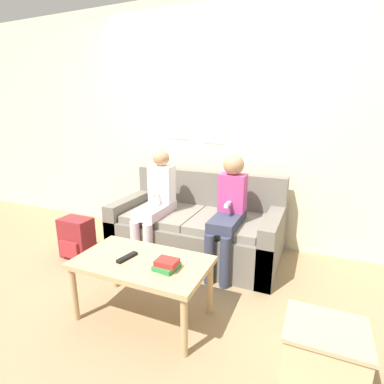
{
  "coord_description": "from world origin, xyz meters",
  "views": [
    {
      "loc": [
        1.08,
        -2.12,
        1.44
      ],
      "look_at": [
        0.0,
        0.4,
        0.7
      ],
      "focal_mm": 28.0,
      "sensor_mm": 36.0,
      "label": 1
    }
  ],
  "objects_px": {
    "tv_remote": "(127,257)",
    "storage_box": "(324,350)",
    "backpack": "(77,238)",
    "couch": "(197,229)",
    "coffee_table": "(142,267)",
    "person_right": "(228,208)",
    "person_left": "(156,200)"
  },
  "relations": [
    {
      "from": "tv_remote",
      "to": "storage_box",
      "type": "height_order",
      "value": "tv_remote"
    },
    {
      "from": "tv_remote",
      "to": "backpack",
      "type": "bearing_deg",
      "value": 162.93
    },
    {
      "from": "couch",
      "to": "coffee_table",
      "type": "xyz_separation_m",
      "value": [
        0.02,
        -1.07,
        0.12
      ]
    },
    {
      "from": "couch",
      "to": "person_right",
      "type": "distance_m",
      "value": 0.54
    },
    {
      "from": "coffee_table",
      "to": "backpack",
      "type": "height_order",
      "value": "coffee_table"
    },
    {
      "from": "couch",
      "to": "coffee_table",
      "type": "relative_size",
      "value": 1.79
    },
    {
      "from": "person_right",
      "to": "backpack",
      "type": "height_order",
      "value": "person_right"
    },
    {
      "from": "tv_remote",
      "to": "backpack",
      "type": "xyz_separation_m",
      "value": [
        -1.01,
        0.55,
        -0.25
      ]
    },
    {
      "from": "coffee_table",
      "to": "storage_box",
      "type": "distance_m",
      "value": 1.22
    },
    {
      "from": "couch",
      "to": "tv_remote",
      "type": "xyz_separation_m",
      "value": [
        -0.09,
        -1.09,
        0.18
      ]
    },
    {
      "from": "person_right",
      "to": "couch",
      "type": "bearing_deg",
      "value": 153.12
    },
    {
      "from": "couch",
      "to": "person_left",
      "type": "bearing_deg",
      "value": -151.74
    },
    {
      "from": "couch",
      "to": "person_right",
      "type": "bearing_deg",
      "value": -26.88
    },
    {
      "from": "coffee_table",
      "to": "backpack",
      "type": "relative_size",
      "value": 2.27
    },
    {
      "from": "person_left",
      "to": "couch",
      "type": "bearing_deg",
      "value": 28.26
    },
    {
      "from": "person_right",
      "to": "person_left",
      "type": "bearing_deg",
      "value": -179.66
    },
    {
      "from": "storage_box",
      "to": "backpack",
      "type": "height_order",
      "value": "backpack"
    },
    {
      "from": "person_left",
      "to": "person_right",
      "type": "xyz_separation_m",
      "value": [
        0.74,
        0.0,
        0.01
      ]
    },
    {
      "from": "tv_remote",
      "to": "backpack",
      "type": "relative_size",
      "value": 0.43
    },
    {
      "from": "tv_remote",
      "to": "storage_box",
      "type": "relative_size",
      "value": 0.39
    },
    {
      "from": "person_right",
      "to": "storage_box",
      "type": "distance_m",
      "value": 1.31
    },
    {
      "from": "tv_remote",
      "to": "storage_box",
      "type": "bearing_deg",
      "value": 11.34
    },
    {
      "from": "coffee_table",
      "to": "storage_box",
      "type": "height_order",
      "value": "coffee_table"
    },
    {
      "from": "person_right",
      "to": "tv_remote",
      "type": "bearing_deg",
      "value": -117.14
    },
    {
      "from": "person_left",
      "to": "tv_remote",
      "type": "xyz_separation_m",
      "value": [
        0.28,
        -0.9,
        -0.14
      ]
    },
    {
      "from": "tv_remote",
      "to": "couch",
      "type": "bearing_deg",
      "value": 96.81
    },
    {
      "from": "person_left",
      "to": "backpack",
      "type": "height_order",
      "value": "person_left"
    },
    {
      "from": "couch",
      "to": "coffee_table",
      "type": "height_order",
      "value": "couch"
    },
    {
      "from": "person_left",
      "to": "storage_box",
      "type": "xyz_separation_m",
      "value": [
        1.58,
        -0.9,
        -0.44
      ]
    },
    {
      "from": "person_left",
      "to": "person_right",
      "type": "height_order",
      "value": "person_left"
    },
    {
      "from": "person_right",
      "to": "storage_box",
      "type": "xyz_separation_m",
      "value": [
        0.84,
        -0.9,
        -0.46
      ]
    },
    {
      "from": "couch",
      "to": "backpack",
      "type": "height_order",
      "value": "couch"
    }
  ]
}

